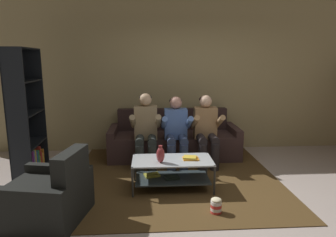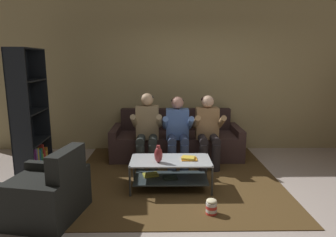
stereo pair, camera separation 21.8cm
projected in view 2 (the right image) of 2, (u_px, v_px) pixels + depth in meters
The scene contains 13 objects.
ground at pixel (212, 204), 3.74m from camera, with size 16.80×16.80×0.00m, color #B5A69D.
back_partition at pixel (194, 77), 5.87m from camera, with size 8.40×0.12×2.90m, color tan.
couch at pixel (176, 141), 5.55m from camera, with size 2.34×0.86×0.85m.
person_seated_left at pixel (147, 127), 4.98m from camera, with size 0.50×0.58×1.23m.
person_seated_middle at pixel (178, 129), 4.98m from camera, with size 0.50×0.58×1.17m.
person_seated_right at pixel (208, 128), 4.99m from camera, with size 0.50×0.58×1.19m.
coffee_table at pixel (170, 169), 4.16m from camera, with size 1.11×0.57×0.42m.
area_rug at pixel (174, 172), 4.79m from camera, with size 3.07×3.37×0.01m.
vase at pixel (158, 154), 4.00m from camera, with size 0.11×0.11×0.24m.
book_stack at pixel (189, 158), 4.14m from camera, with size 0.22×0.18×0.04m.
bookshelf at pixel (29, 129), 4.68m from camera, with size 0.35×0.88×1.95m.
armchair at pixel (45, 195), 3.40m from camera, with size 0.97×0.96×0.82m.
popcorn_tub at pixel (211, 207), 3.47m from camera, with size 0.13×0.13×0.19m.
Camera 2 is at (-0.61, -3.45, 1.78)m, focal length 32.00 mm.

